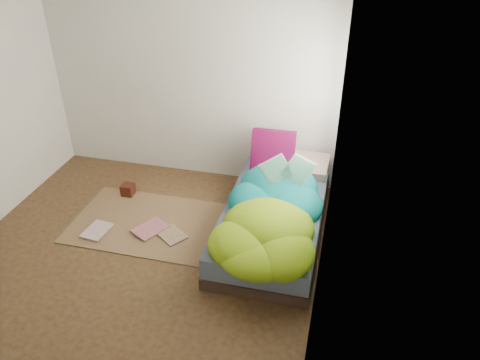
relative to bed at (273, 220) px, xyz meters
name	(u,v)px	position (x,y,z in m)	size (l,w,h in m)	color
ground	(139,258)	(-1.22, -0.72, -0.17)	(3.50, 3.50, 0.00)	#3C2717
room_walls	(118,105)	(-1.21, -0.71, 1.46)	(3.54, 3.54, 2.62)	silver
bed	(273,220)	(0.00, 0.00, 0.00)	(1.00, 2.00, 0.34)	#31221B
duvet	(270,204)	(0.00, -0.22, 0.34)	(0.96, 1.84, 0.34)	#077779
rug	(147,223)	(-1.37, -0.17, -0.16)	(1.60, 1.10, 0.01)	brown
pillow_floral	(300,165)	(0.16, 0.78, 0.24)	(0.63, 0.39, 0.14)	beige
pillow_magenta	(273,152)	(-0.15, 0.71, 0.42)	(0.49, 0.15, 0.49)	#52052A
open_book	(288,162)	(0.10, 0.11, 0.65)	(0.45, 0.10, 0.28)	#327E29
wooden_box	(128,190)	(-1.81, 0.29, -0.09)	(0.14, 0.14, 0.14)	#37170C
floor_book_a	(88,228)	(-1.93, -0.44, -0.14)	(0.23, 0.32, 0.02)	silver
floor_book_b	(143,224)	(-1.39, -0.23, -0.14)	(0.26, 0.35, 0.03)	#CC7579
floor_book_c	(162,239)	(-1.09, -0.42, -0.14)	(0.23, 0.31, 0.02)	tan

